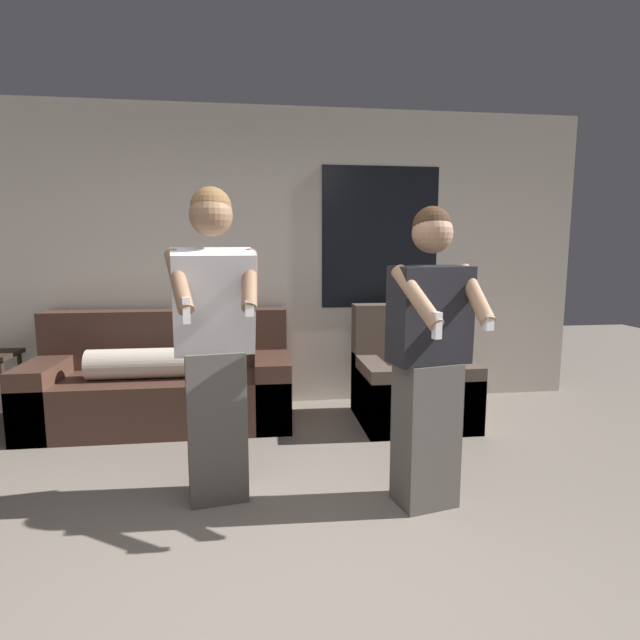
{
  "coord_description": "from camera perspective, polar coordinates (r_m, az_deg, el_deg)",
  "views": [
    {
      "loc": [
        -0.01,
        -1.68,
        1.45
      ],
      "look_at": [
        0.34,
        1.03,
        1.06
      ],
      "focal_mm": 28.0,
      "sensor_mm": 36.0,
      "label": 1
    }
  ],
  "objects": [
    {
      "name": "person_left",
      "position": [
        2.85,
        -11.96,
        -2.91
      ],
      "size": [
        0.5,
        0.55,
        1.78
      ],
      "color": "#56514C",
      "rests_on": "ground_plane"
    },
    {
      "name": "wall_back",
      "position": [
        4.64,
        -7.08,
        6.93
      ],
      "size": [
        6.14,
        0.07,
        2.7
      ],
      "color": "silver",
      "rests_on": "ground_plane"
    },
    {
      "name": "couch",
      "position": [
        4.4,
        -17.42,
        -7.05
      ],
      "size": [
        2.08,
        0.85,
        0.92
      ],
      "color": "#472D23",
      "rests_on": "ground_plane"
    },
    {
      "name": "person_right",
      "position": [
        2.82,
        12.34,
        -4.33
      ],
      "size": [
        0.5,
        0.52,
        1.67
      ],
      "color": "#56514C",
      "rests_on": "ground_plane"
    },
    {
      "name": "armchair",
      "position": [
        4.32,
        10.41,
        -7.17
      ],
      "size": [
        0.91,
        0.8,
        0.97
      ],
      "color": "brown",
      "rests_on": "ground_plane"
    }
  ]
}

